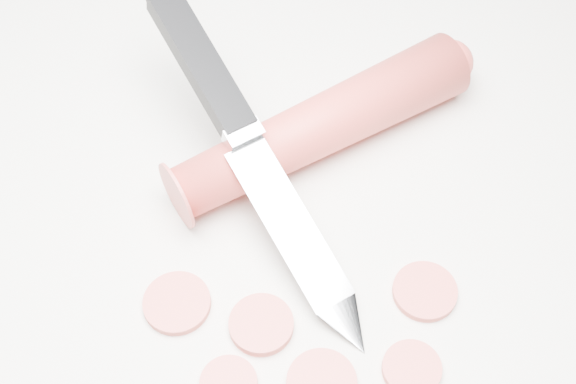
{
  "coord_description": "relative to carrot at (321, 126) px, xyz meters",
  "views": [
    {
      "loc": [
        -0.0,
        -0.22,
        0.43
      ],
      "look_at": [
        -0.01,
        0.06,
        0.02
      ],
      "focal_mm": 50.0,
      "sensor_mm": 36.0,
      "label": 1
    }
  ],
  "objects": [
    {
      "name": "ground",
      "position": [
        -0.01,
        -0.11,
        -0.02
      ],
      "size": [
        2.4,
        2.4,
        0.0
      ],
      "primitive_type": "plane",
      "color": "silver",
      "rests_on": "ground"
    },
    {
      "name": "carrot_slice_6",
      "position": [
        0.05,
        -0.16,
        -0.02
      ],
      "size": [
        0.03,
        0.03,
        0.01
      ],
      "primitive_type": "cylinder",
      "color": "#D34A44",
      "rests_on": "ground"
    },
    {
      "name": "carrot_slice_5",
      "position": [
        -0.08,
        -0.12,
        -0.02
      ],
      "size": [
        0.04,
        0.04,
        0.01
      ],
      "primitive_type": "cylinder",
      "color": "#D34A44",
      "rests_on": "ground"
    },
    {
      "name": "carrot",
      "position": [
        0.0,
        0.0,
        0.0
      ],
      "size": [
        0.2,
        0.15,
        0.04
      ],
      "primitive_type": "cylinder",
      "rotation": [
        1.57,
        0.0,
        -0.99
      ],
      "color": "red",
      "rests_on": "ground"
    },
    {
      "name": "carrot_slice_7",
      "position": [
        -0.05,
        -0.17,
        -0.02
      ],
      "size": [
        0.03,
        0.03,
        0.01
      ],
      "primitive_type": "cylinder",
      "color": "#D34A44",
      "rests_on": "ground"
    },
    {
      "name": "carrot_slice_0",
      "position": [
        -0.03,
        -0.13,
        -0.02
      ],
      "size": [
        0.04,
        0.04,
        0.01
      ],
      "primitive_type": "cylinder",
      "color": "#D34A44",
      "rests_on": "ground"
    },
    {
      "name": "carrot_slice_4",
      "position": [
        0.06,
        -0.11,
        -0.02
      ],
      "size": [
        0.04,
        0.04,
        0.01
      ],
      "primitive_type": "cylinder",
      "color": "#D34A44",
      "rests_on": "ground"
    },
    {
      "name": "kitchen_knife",
      "position": [
        -0.04,
        -0.04,
        0.02
      ],
      "size": [
        0.16,
        0.23,
        0.09
      ],
      "primitive_type": null,
      "color": "#B9BBC0",
      "rests_on": "ground"
    },
    {
      "name": "carrot_slice_2",
      "position": [
        0.0,
        -0.17,
        -0.02
      ],
      "size": [
        0.04,
        0.04,
        0.01
      ],
      "primitive_type": "cylinder",
      "color": "#D34A44",
      "rests_on": "ground"
    }
  ]
}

